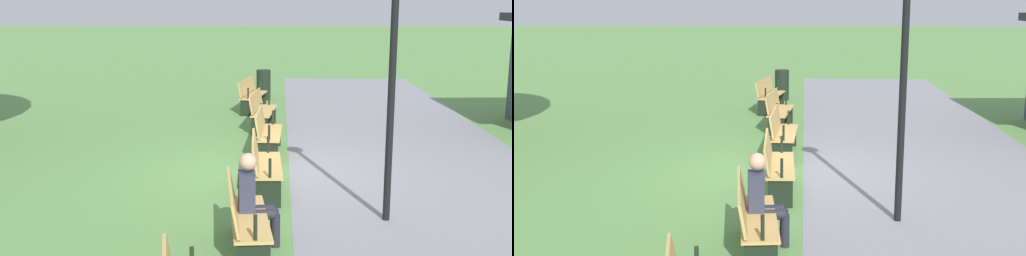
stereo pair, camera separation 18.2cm
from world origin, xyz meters
TOP-DOWN VIEW (x-y plane):
  - ground_plane at (0.00, 0.00)m, footprint 120.00×120.00m
  - path_paving at (0.00, 2.68)m, footprint 26.88×4.67m
  - bench_0 at (-6.18, -0.62)m, footprint 1.72×0.76m
  - bench_1 at (-3.72, -0.27)m, footprint 1.70×0.65m
  - bench_2 at (-1.24, -0.09)m, footprint 1.68×0.53m
  - bench_3 at (1.24, -0.09)m, footprint 1.68×0.53m
  - bench_4 at (3.72, -0.27)m, footprint 1.70×0.65m
  - person_seated at (3.46, -0.15)m, footprint 0.36×0.54m
  - lamp_post at (2.48, 1.68)m, footprint 0.32×0.32m
  - trash_bin at (-8.20, -0.33)m, footprint 0.43×0.43m

SIDE VIEW (x-z plane):
  - ground_plane at x=0.00m, z-range 0.00..0.00m
  - path_paving at x=0.00m, z-range 0.00..0.01m
  - trash_bin at x=-8.20m, z-range 0.00..0.92m
  - bench_0 at x=-6.18m, z-range 0.02..0.91m
  - bench_1 at x=-3.72m, z-range 0.02..0.91m
  - bench_2 at x=-1.24m, z-range 0.02..0.91m
  - bench_3 at x=1.24m, z-range 0.02..0.91m
  - bench_4 at x=3.72m, z-range 0.02..0.91m
  - person_seated at x=3.46m, z-range 0.04..1.24m
  - lamp_post at x=2.48m, z-range 0.75..4.44m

